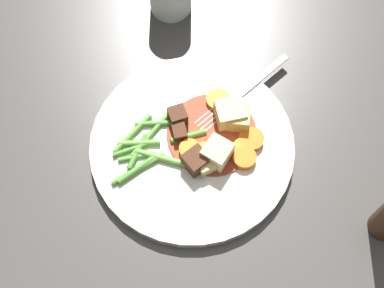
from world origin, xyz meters
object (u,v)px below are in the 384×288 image
at_px(potato_chunk_0, 230,113).
at_px(potato_chunk_1, 217,153).
at_px(carrot_slice_5, 218,100).
at_px(carrot_slice_4, 242,148).
at_px(carrot_slice_2, 251,139).
at_px(potato_chunk_2, 239,119).
at_px(carrot_slice_0, 244,158).
at_px(carrot_slice_3, 190,150).
at_px(dinner_plate, 192,146).
at_px(meat_chunk_0, 179,132).
at_px(fork, 241,93).
at_px(carrot_slice_1, 203,152).
at_px(meat_chunk_2, 177,116).
at_px(potato_chunk_3, 207,163).
at_px(meat_chunk_1, 196,161).

xyz_separation_m(potato_chunk_0, potato_chunk_1, (-0.04, -0.04, 0.00)).
bearing_deg(carrot_slice_5, carrot_slice_4, -95.11).
height_order(carrot_slice_2, potato_chunk_2, potato_chunk_2).
height_order(carrot_slice_0, carrot_slice_3, carrot_slice_3).
xyz_separation_m(dinner_plate, potato_chunk_1, (0.02, -0.03, 0.02)).
distance_m(meat_chunk_0, fork, 0.11).
relative_size(carrot_slice_1, fork, 0.14).
xyz_separation_m(potato_chunk_2, meat_chunk_2, (-0.07, 0.04, -0.00)).
height_order(carrot_slice_5, potato_chunk_1, potato_chunk_1).
xyz_separation_m(carrot_slice_1, potato_chunk_2, (0.07, 0.02, 0.01)).
relative_size(carrot_slice_0, carrot_slice_3, 1.10).
distance_m(potato_chunk_1, potato_chunk_3, 0.02).
xyz_separation_m(carrot_slice_2, potato_chunk_3, (-0.07, -0.00, 0.00)).
distance_m(carrot_slice_3, potato_chunk_0, 0.08).
bearing_deg(carrot_slice_2, potato_chunk_3, -176.69).
distance_m(carrot_slice_4, meat_chunk_1, 0.07).
xyz_separation_m(carrot_slice_4, meat_chunk_1, (-0.07, 0.01, 0.01)).
bearing_deg(potato_chunk_3, meat_chunk_2, 92.79).
distance_m(carrot_slice_4, meat_chunk_0, 0.09).
relative_size(carrot_slice_5, potato_chunk_1, 0.96).
height_order(dinner_plate, meat_chunk_1, meat_chunk_1).
relative_size(dinner_plate, meat_chunk_1, 9.48).
height_order(carrot_slice_5, fork, carrot_slice_5).
xyz_separation_m(potato_chunk_2, meat_chunk_0, (-0.08, 0.02, -0.00)).
bearing_deg(meat_chunk_1, potato_chunk_2, 18.24).
bearing_deg(meat_chunk_0, potato_chunk_3, -78.44).
bearing_deg(carrot_slice_5, carrot_slice_3, -144.85).
bearing_deg(carrot_slice_1, carrot_slice_4, -21.22).
distance_m(carrot_slice_0, meat_chunk_1, 0.07).
relative_size(carrot_slice_1, carrot_slice_4, 0.99).
height_order(potato_chunk_1, potato_chunk_2, potato_chunk_1).
xyz_separation_m(carrot_slice_5, meat_chunk_1, (-0.07, -0.07, 0.01)).
height_order(carrot_slice_2, carrot_slice_5, carrot_slice_2).
height_order(carrot_slice_2, potato_chunk_1, potato_chunk_1).
relative_size(carrot_slice_4, meat_chunk_0, 1.05).
bearing_deg(meat_chunk_0, carrot_slice_5, 16.61).
bearing_deg(potato_chunk_1, meat_chunk_1, 170.98).
distance_m(dinner_plate, meat_chunk_1, 0.04).
relative_size(carrot_slice_3, potato_chunk_0, 0.75).
distance_m(potato_chunk_0, meat_chunk_0, 0.07).
distance_m(carrot_slice_0, potato_chunk_1, 0.04).
relative_size(dinner_plate, carrot_slice_3, 9.68).
relative_size(carrot_slice_1, potato_chunk_0, 0.63).
distance_m(carrot_slice_5, meat_chunk_1, 0.10).
height_order(potato_chunk_1, potato_chunk_3, potato_chunk_1).
distance_m(potato_chunk_1, fork, 0.11).
bearing_deg(potato_chunk_1, carrot_slice_5, 59.94).
bearing_deg(carrot_slice_4, carrot_slice_0, -108.31).
xyz_separation_m(carrot_slice_5, fork, (0.04, -0.01, -0.00)).
distance_m(carrot_slice_0, meat_chunk_2, 0.11).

